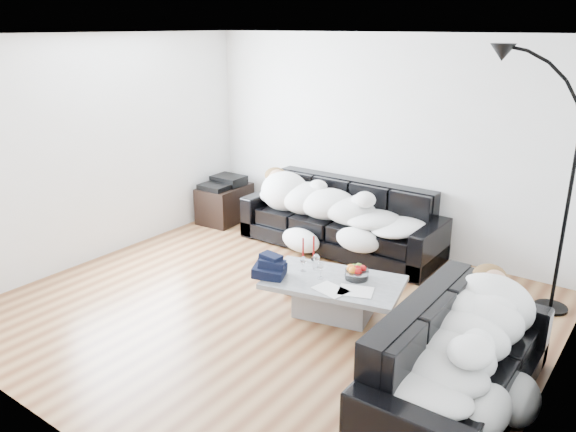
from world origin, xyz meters
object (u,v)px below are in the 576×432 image
Objects in this scene: sofa_right at (460,360)px; av_cabinet at (225,203)px; shoes at (308,290)px; wine_glass_c at (320,270)px; candle_left at (303,250)px; fruit_bowl at (357,272)px; wine_glass_a at (316,262)px; wine_glass_b at (303,264)px; sleeper_right at (463,332)px; floor_lamp at (568,203)px; stereo at (224,182)px; candle_right at (314,248)px; sofa_back at (340,217)px; sleeper_back at (339,201)px; coffee_table at (333,298)px.

av_cabinet is (-4.18, 2.10, -0.14)m from sofa_right.
av_cabinet is at bearing 153.48° from shoes.
candle_left is at bearing 146.41° from wine_glass_c.
sofa_right is at bearing -31.47° from fruit_bowl.
wine_glass_a is 1.07× the size of wine_glass_b.
wine_glass_b is 0.31× the size of shoes.
sleeper_right is at bearing -19.30° from wine_glass_b.
wine_glass_c is at bearing -138.53° from floor_lamp.
sofa_right is 1.88m from wine_glass_a.
wine_glass_c is at bearing -144.75° from fruit_bowl.
wine_glass_a is 0.65× the size of candle_left.
av_cabinet is at bearing 151.13° from wine_glass_a.
sofa_right is 1.69m from wine_glass_c.
shoes is (0.06, 0.01, -0.44)m from candle_left.
wine_glass_c reaches higher than wine_glass_a.
stereo is at bearing 149.95° from wine_glass_c.
sofa_right is 7.49× the size of candle_right.
sofa_back is 9.72× the size of candle_right.
fruit_bowl reaches higher than av_cabinet.
sofa_right reaches higher than fruit_bowl.
candle_left is (-0.22, 0.10, 0.04)m from wine_glass_a.
wine_glass_b is at bearing -67.46° from shoes.
stereo is (-2.88, 1.30, 0.13)m from fruit_bowl.
fruit_bowl is (1.00, -1.31, -0.19)m from sleeper_back.
candle_left reaches higher than coffee_table.
wine_glass_b reaches higher than shoes.
floor_lamp is at bearing 28.43° from candle_left.
candle_left is at bearing -75.30° from sofa_back.
sofa_right is 2.62× the size of av_cabinet.
candle_right is 0.59× the size of stereo.
coffee_table is at bearing -21.86° from candle_left.
sleeper_right is 2.15m from shoes.
shoes is (-0.01, -0.07, -0.45)m from candle_right.
sleeper_back is 13.02× the size of wine_glass_c.
fruit_bowl is 3.16m from stereo.
sleeper_back is 8.23× the size of candle_right.
shoes is at bearing 154.26° from coffee_table.
wine_glass_c is 3.01m from av_cabinet.
wine_glass_c is 0.63× the size of candle_right.
shoes is (-0.08, 0.22, -0.40)m from wine_glass_b.
sofa_right is at bearing -19.30° from wine_glass_b.
candle_right is (-1.88, 0.92, -0.12)m from sleeper_right.
sofa_right is at bearing -43.14° from sofa_back.
coffee_table is (0.84, -1.51, -0.23)m from sofa_back.
wine_glass_c is 0.45m from candle_left.
floor_lamp is (1.68, 1.38, 0.92)m from coffee_table.
coffee_table is 0.40m from wine_glass_a.
fruit_bowl is 1.40× the size of wine_glass_c.
floor_lamp reaches higher than wine_glass_b.
shoes is at bearing 110.50° from wine_glass_b.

